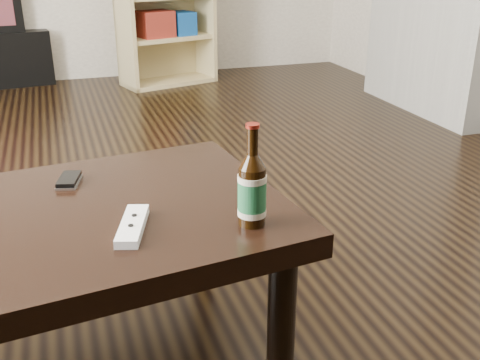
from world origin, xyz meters
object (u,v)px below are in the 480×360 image
object	(u,v)px
remote	(133,226)
coffee_table	(35,244)
phone	(69,180)
beer_bottle	(252,190)

from	to	relation	value
remote	coffee_table	bearing A→B (deg)	169.29
phone	remote	distance (m)	0.36
coffee_table	remote	xyz separation A→B (m)	(0.23, -0.12, 0.07)
beer_bottle	phone	world-z (taller)	beer_bottle
beer_bottle	phone	bearing A→B (deg)	135.55
coffee_table	beer_bottle	world-z (taller)	beer_bottle
phone	remote	xyz separation A→B (m)	(0.13, -0.34, 0.00)
beer_bottle	phone	size ratio (longest dim) A/B	2.15
coffee_table	remote	world-z (taller)	remote
beer_bottle	remote	world-z (taller)	beer_bottle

